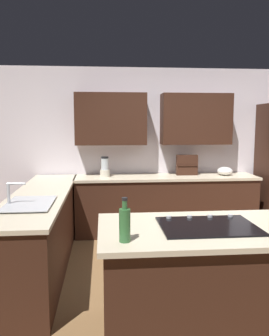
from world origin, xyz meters
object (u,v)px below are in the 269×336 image
at_px(mixing_bowl, 225,171).
at_px(spice_rack, 187,165).
at_px(cooktop, 208,226).
at_px(oil_bottle, 125,224).
at_px(sink_unit, 28,203).
at_px(blender, 105,168).

relative_size(mixing_bowl, spice_rack, 0.72).
relative_size(cooktop, oil_bottle, 2.43).
bearing_deg(mixing_bowl, spice_rack, -6.73).
bearing_deg(mixing_bowl, sink_unit, 33.86).
height_order(cooktop, mixing_bowl, mixing_bowl).
bearing_deg(sink_unit, cooktop, 150.77).
xyz_separation_m(blender, oil_bottle, (-0.12, 2.97, -0.01)).
bearing_deg(blender, oil_bottle, 92.29).
distance_m(mixing_bowl, spice_rack, 0.61).
height_order(mixing_bowl, spice_rack, spice_rack).
distance_m(blender, oil_bottle, 2.97).
xyz_separation_m(sink_unit, oil_bottle, (-0.90, 1.17, 0.11)).
bearing_deg(cooktop, mixing_bowl, -112.36).
xyz_separation_m(mixing_bowl, oil_bottle, (1.78, 2.97, 0.06)).
bearing_deg(blender, mixing_bowl, 180.00).
distance_m(sink_unit, cooktop, 1.81).
height_order(sink_unit, cooktop, sink_unit).
bearing_deg(sink_unit, oil_bottle, 127.41).
bearing_deg(oil_bottle, mixing_bowl, -120.95).
distance_m(cooktop, blender, 2.80).
height_order(blender, oil_bottle, same).
bearing_deg(spice_rack, oil_bottle, 68.77).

